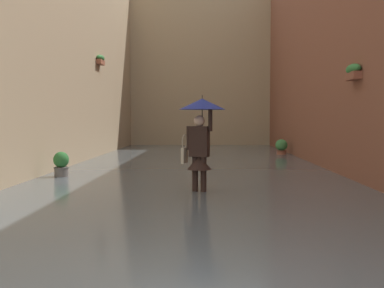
# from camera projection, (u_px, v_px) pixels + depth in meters

# --- Properties ---
(ground_plane) EXTENTS (60.00, 60.00, 0.00)m
(ground_plane) POSITION_uv_depth(u_px,v_px,m) (195.00, 169.00, 15.31)
(ground_plane) COLOR #605B56
(flood_water) EXTENTS (8.54, 29.22, 0.12)m
(flood_water) POSITION_uv_depth(u_px,v_px,m) (195.00, 167.00, 15.31)
(flood_water) COLOR #515B60
(flood_water) RESTS_ON ground_plane
(building_facade_left) EXTENTS (2.04, 27.22, 9.10)m
(building_facade_left) POSITION_uv_depth(u_px,v_px,m) (349.00, 23.00, 14.93)
(building_facade_left) COLOR brown
(building_facade_left) RESTS_ON ground_plane
(building_facade_right) EXTENTS (2.04, 27.22, 10.55)m
(building_facade_right) POSITION_uv_depth(u_px,v_px,m) (43.00, 1.00, 15.17)
(building_facade_right) COLOR tan
(building_facade_right) RESTS_ON ground_plane
(building_facade_far) EXTENTS (11.34, 1.80, 8.50)m
(building_facade_far) POSITION_uv_depth(u_px,v_px,m) (200.00, 72.00, 27.58)
(building_facade_far) COLOR tan
(building_facade_far) RESTS_ON ground_plane
(person_wading) EXTENTS (0.94, 0.94, 2.06)m
(person_wading) POSITION_uv_depth(u_px,v_px,m) (201.00, 128.00, 9.72)
(person_wading) COLOR #2D2319
(person_wading) RESTS_ON ground_plane
(potted_plant_mid_right) EXTENTS (0.39, 0.39, 0.75)m
(potted_plant_mid_right) POSITION_uv_depth(u_px,v_px,m) (61.00, 166.00, 12.29)
(potted_plant_mid_right) COLOR #66605B
(potted_plant_mid_right) RESTS_ON ground_plane
(potted_plant_near_left) EXTENTS (0.50, 0.50, 0.74)m
(potted_plant_near_left) POSITION_uv_depth(u_px,v_px,m) (281.00, 148.00, 19.88)
(potted_plant_near_left) COLOR #9E563D
(potted_plant_near_left) RESTS_ON ground_plane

